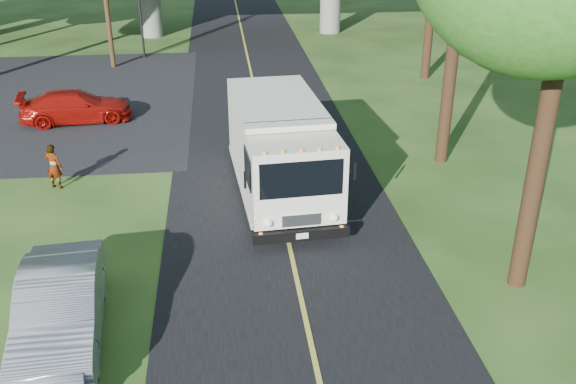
{
  "coord_description": "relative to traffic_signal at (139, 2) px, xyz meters",
  "views": [
    {
      "loc": [
        -1.73,
        -11.91,
        9.06
      ],
      "look_at": [
        -0.02,
        3.62,
        1.6
      ],
      "focal_mm": 40.0,
      "sensor_mm": 36.0,
      "label": 1
    }
  ],
  "objects": [
    {
      "name": "parking_lot",
      "position": [
        -5.0,
        -8.0,
        -3.19
      ],
      "size": [
        16.0,
        18.0,
        0.01
      ],
      "primitive_type": "cube",
      "color": "black",
      "rests_on": "ground"
    },
    {
      "name": "red_sedan",
      "position": [
        -1.79,
        -11.11,
        -2.53
      ],
      "size": [
        4.8,
        2.48,
        1.33
      ],
      "primitive_type": "imported",
      "rotation": [
        0.0,
        0.0,
        1.71
      ],
      "color": "#990F09",
      "rests_on": "ground"
    },
    {
      "name": "road",
      "position": [
        6.0,
        -16.0,
        -3.19
      ],
      "size": [
        7.0,
        90.0,
        0.02
      ],
      "primitive_type": "cube",
      "color": "black",
      "rests_on": "ground"
    },
    {
      "name": "traffic_signal",
      "position": [
        0.0,
        0.0,
        0.0
      ],
      "size": [
        0.18,
        0.22,
        5.2
      ],
      "color": "black",
      "rests_on": "ground"
    },
    {
      "name": "silver_sedan",
      "position": [
        0.61,
        -26.0,
        -2.41
      ],
      "size": [
        2.15,
        4.93,
        1.58
      ],
      "primitive_type": "imported",
      "rotation": [
        0.0,
        0.0,
        0.1
      ],
      "color": "gray",
      "rests_on": "ground"
    },
    {
      "name": "lane_line",
      "position": [
        6.0,
        -16.0,
        -3.17
      ],
      "size": [
        0.12,
        90.0,
        0.01
      ],
      "primitive_type": "cube",
      "color": "gold",
      "rests_on": "road"
    },
    {
      "name": "step_van",
      "position": [
        6.08,
        -19.18,
        -1.56
      ],
      "size": [
        3.15,
        7.37,
        3.02
      ],
      "rotation": [
        0.0,
        0.0,
        0.07
      ],
      "color": "silver",
      "rests_on": "ground"
    },
    {
      "name": "pedestrian",
      "position": [
        -1.26,
        -17.86,
        -2.43
      ],
      "size": [
        0.65,
        0.54,
        1.54
      ],
      "primitive_type": "imported",
      "rotation": [
        0.0,
        0.0,
        2.8
      ],
      "color": "gray",
      "rests_on": "ground"
    },
    {
      "name": "ground",
      "position": [
        6.0,
        -26.0,
        -3.2
      ],
      "size": [
        120.0,
        120.0,
        0.0
      ],
      "primitive_type": "plane",
      "color": "#264017",
      "rests_on": "ground"
    }
  ]
}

